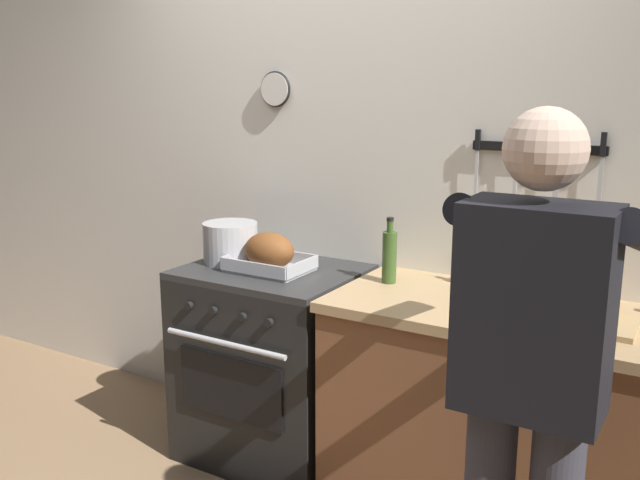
{
  "coord_description": "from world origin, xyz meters",
  "views": [
    {
      "loc": [
        1.53,
        -1.49,
        1.72
      ],
      "look_at": [
        0.12,
        0.85,
        1.1
      ],
      "focal_mm": 39.44,
      "sensor_mm": 36.0,
      "label": 1
    }
  ],
  "objects": [
    {
      "name": "bottle_hot_sauce",
      "position": [
        1.02,
        1.2,
        0.98
      ],
      "size": [
        0.05,
        0.05,
        0.19
      ],
      "color": "red",
      "rests_on": "counter_block"
    },
    {
      "name": "stock_pot",
      "position": [
        -0.44,
        0.98,
        0.99
      ],
      "size": [
        0.25,
        0.25,
        0.19
      ],
      "color": "#B7B7BC",
      "rests_on": "stove"
    },
    {
      "name": "person_cook",
      "position": [
        1.11,
        0.3,
        0.95
      ],
      "size": [
        0.51,
        0.63,
        1.66
      ],
      "rotation": [
        0.0,
        0.0,
        1.62
      ],
      "color": "#383842",
      "rests_on": "ground"
    },
    {
      "name": "bottle_soy_sauce",
      "position": [
        0.87,
        1.2,
        0.98
      ],
      "size": [
        0.06,
        0.06,
        0.18
      ],
      "color": "black",
      "rests_on": "counter_block"
    },
    {
      "name": "cutting_board",
      "position": [
        1.12,
        0.94,
        0.91
      ],
      "size": [
        0.36,
        0.24,
        0.02
      ],
      "primitive_type": "cube",
      "color": "tan",
      "rests_on": "counter_block"
    },
    {
      "name": "bottle_cooking_oil",
      "position": [
        1.12,
        1.07,
        1.0
      ],
      "size": [
        0.07,
        0.07,
        0.24
      ],
      "color": "gold",
      "rests_on": "counter_block"
    },
    {
      "name": "wall_back",
      "position": [
        0.0,
        1.35,
        1.3
      ],
      "size": [
        6.0,
        0.13,
        2.6
      ],
      "color": "white",
      "rests_on": "ground"
    },
    {
      "name": "counter_block",
      "position": [
        1.21,
        0.99,
        0.46
      ],
      "size": [
        2.03,
        0.65,
        0.9
      ],
      "color": "brown",
      "rests_on": "ground"
    },
    {
      "name": "bottle_olive_oil",
      "position": [
        0.33,
        1.06,
        1.02
      ],
      "size": [
        0.06,
        0.06,
        0.28
      ],
      "color": "#385623",
      "rests_on": "counter_block"
    },
    {
      "name": "roasting_pan",
      "position": [
        -0.21,
        0.96,
        0.98
      ],
      "size": [
        0.35,
        0.26,
        0.17
      ],
      "color": "#B7B7BC",
      "rests_on": "stove"
    },
    {
      "name": "stove",
      "position": [
        -0.22,
        0.99,
        0.45
      ],
      "size": [
        0.76,
        0.67,
        0.9
      ],
      "color": "black",
      "rests_on": "ground"
    },
    {
      "name": "bottle_vinegar",
      "position": [
        0.73,
        1.19,
        1.01
      ],
      "size": [
        0.06,
        0.06,
        0.26
      ],
      "color": "#997F4C",
      "rests_on": "counter_block"
    }
  ]
}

